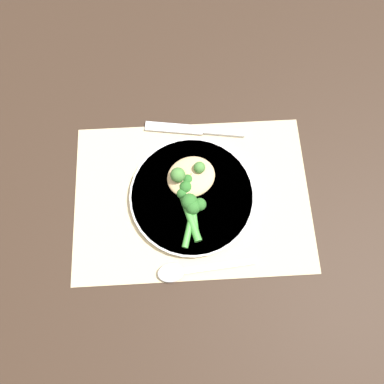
% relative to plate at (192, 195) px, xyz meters
% --- Properties ---
extents(ground_plane, '(3.00, 3.00, 0.00)m').
position_rel_plate_xyz_m(ground_plane, '(0.00, 0.00, -0.01)').
color(ground_plane, '#332319').
extents(placemat, '(0.45, 0.32, 0.00)m').
position_rel_plate_xyz_m(placemat, '(0.00, 0.00, -0.01)').
color(placemat, '#C6B289').
rests_on(placemat, ground_plane).
extents(plate, '(0.24, 0.24, 0.01)m').
position_rel_plate_xyz_m(plate, '(0.00, 0.00, 0.00)').
color(plate, white).
rests_on(plate, placemat).
extents(chicken_fillet, '(0.12, 0.11, 0.02)m').
position_rel_plate_xyz_m(chicken_fillet, '(-0.00, 0.03, 0.02)').
color(chicken_fillet, tan).
rests_on(chicken_fillet, plate).
extents(pesto_dollop_primary, '(0.02, 0.02, 0.02)m').
position_rel_plate_xyz_m(pesto_dollop_primary, '(0.02, 0.04, 0.03)').
color(pesto_dollop_primary, '#477F38').
rests_on(pesto_dollop_primary, chicken_fillet).
extents(pesto_dollop_secondary, '(0.03, 0.03, 0.03)m').
position_rel_plate_xyz_m(pesto_dollop_secondary, '(-0.02, 0.03, 0.04)').
color(pesto_dollop_secondary, '#477F38').
rests_on(pesto_dollop_secondary, chicken_fillet).
extents(broccoli_stalk_rear, '(0.04, 0.12, 0.03)m').
position_rel_plate_xyz_m(broccoli_stalk_rear, '(-0.01, 0.01, 0.02)').
color(broccoli_stalk_rear, green).
rests_on(broccoli_stalk_rear, plate).
extents(broccoli_stalk_front, '(0.04, 0.12, 0.03)m').
position_rel_plate_xyz_m(broccoli_stalk_front, '(-0.01, -0.01, 0.02)').
color(broccoli_stalk_front, green).
rests_on(broccoli_stalk_front, plate).
extents(broccoli_stalk_right, '(0.05, 0.10, 0.03)m').
position_rel_plate_xyz_m(broccoli_stalk_right, '(-0.00, -0.03, 0.02)').
color(broccoli_stalk_right, green).
rests_on(broccoli_stalk_right, plate).
extents(knife, '(0.21, 0.05, 0.01)m').
position_rel_plate_xyz_m(knife, '(0.02, 0.14, -0.01)').
color(knife, silver).
rests_on(knife, placemat).
extents(spoon, '(0.18, 0.04, 0.01)m').
position_rel_plate_xyz_m(spoon, '(-0.02, -0.14, -0.00)').
color(spoon, silver).
rests_on(spoon, placemat).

